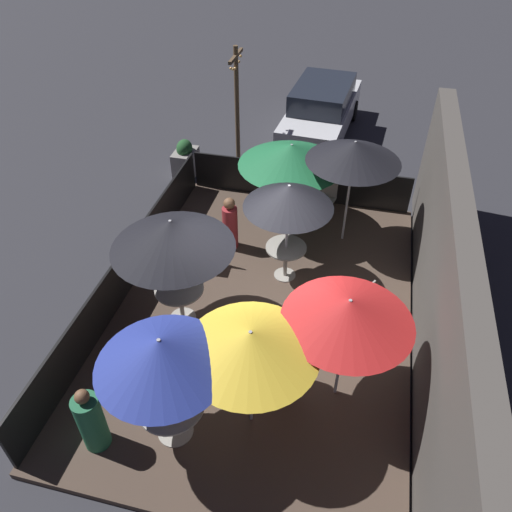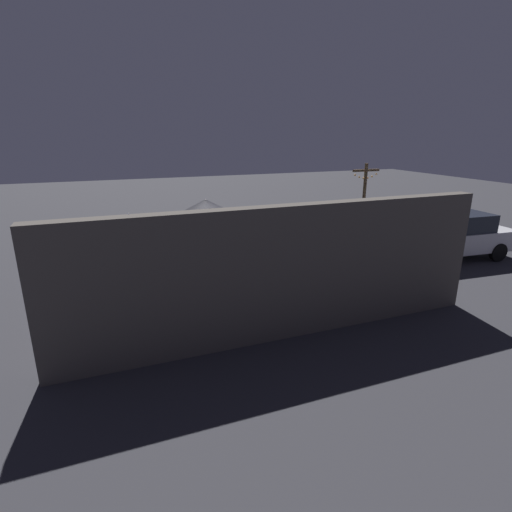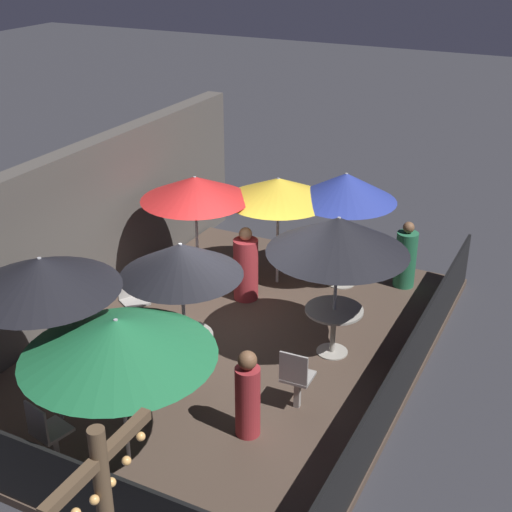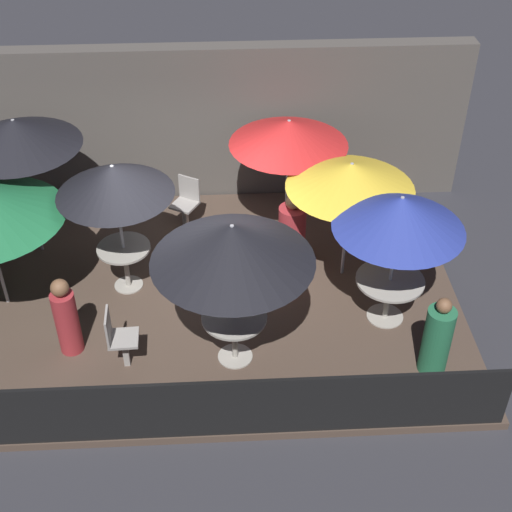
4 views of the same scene
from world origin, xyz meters
The scene contains 24 objects.
ground_plane centered at (0.00, 0.00, 0.00)m, with size 60.00×60.00×0.00m, color #2D2D33.
patio_deck centered at (0.00, 0.00, 0.06)m, with size 8.07×5.57×0.12m.
building_wall centered at (0.00, 3.01, 1.45)m, with size 9.67×0.36×2.91m.
fence_front centered at (0.00, -2.74, 0.59)m, with size 7.87×0.05×0.95m.
fence_side_left centered at (-3.99, 0.00, 0.59)m, with size 0.05×5.37×0.95m.
patio_umbrella_0 centered at (0.57, -1.41, 2.11)m, with size 2.11×2.11×2.27m.
patio_umbrella_1 centered at (2.84, -0.70, 2.00)m, with size 1.82×1.82×2.14m.
patio_umbrella_2 centered at (-1.06, 0.23, 2.07)m, with size 1.70×1.70×2.18m.
patio_umbrella_3 centered at (-2.89, -0.05, 1.92)m, with size 2.30×2.30×2.04m.
patio_umbrella_4 centered at (1.54, 1.58, 2.03)m, with size 1.92×1.92×2.12m.
patio_umbrella_5 centered at (-2.60, 1.26, 2.31)m, with size 1.94×1.94×2.41m.
patio_umbrella_6 centered at (2.35, 0.37, 1.95)m, with size 1.92×1.92×2.03m.
dining_table_0 centered at (0.57, -1.41, 0.73)m, with size 0.89×0.89×0.77m.
dining_table_1 centered at (2.84, -0.70, 0.70)m, with size 0.99×0.99×0.73m.
dining_table_2 centered at (-1.06, 0.23, 0.72)m, with size 0.82×0.82×0.76m.
patio_chair_0 centered at (-0.16, 1.80, 0.64)m, with size 0.55×0.55×0.95m.
patio_chair_1 centered at (-1.00, -1.48, 0.65)m, with size 0.42×0.42×0.96m.
patio_chair_2 centered at (-3.37, 0.76, 0.65)m, with size 0.48×0.48×0.95m.
patron_0 centered at (1.54, 0.60, 0.72)m, with size 0.61×0.61×1.35m.
patron_1 centered at (-1.74, -1.12, 0.70)m, with size 0.33×0.33×1.26m.
patron_2 centered at (3.27, -1.77, 0.68)m, with size 0.49×0.49×1.26m.
planter_box centered at (-4.64, -3.21, 0.46)m, with size 0.79×0.55×1.02m.
light_post centered at (-5.54, -1.98, 1.83)m, with size 1.10×0.12×3.24m.
parked_car_0 centered at (-7.83, 0.00, 0.85)m, with size 4.64×2.04×1.62m.
Camera 1 is at (6.56, 1.46, 7.09)m, focal length 35.00 mm.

